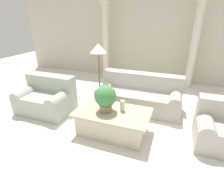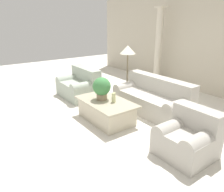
# 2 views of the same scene
# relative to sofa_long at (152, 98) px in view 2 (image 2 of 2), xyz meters

# --- Properties ---
(ground_plane) EXTENTS (16.00, 16.00, 0.00)m
(ground_plane) POSITION_rel_sofa_long_xyz_m (-0.23, -0.72, -0.33)
(ground_plane) COLOR silver
(wall_back) EXTENTS (10.00, 0.06, 3.20)m
(wall_back) POSITION_rel_sofa_long_xyz_m (-0.23, 2.33, 1.27)
(wall_back) COLOR beige
(wall_back) RESTS_ON ground_plane
(sofa_long) EXTENTS (1.97, 0.85, 0.83)m
(sofa_long) POSITION_rel_sofa_long_xyz_m (0.00, 0.00, 0.00)
(sofa_long) COLOR #B7B2A8
(sofa_long) RESTS_ON ground_plane
(loveseat) EXTENTS (1.22, 0.85, 0.83)m
(loveseat) POSITION_rel_sofa_long_xyz_m (-2.02, -0.92, 0.01)
(loveseat) COLOR #A9B5A4
(loveseat) RESTS_ON ground_plane
(coffee_table) EXTENTS (1.40, 0.83, 0.46)m
(coffee_table) POSITION_rel_sofa_long_xyz_m (-0.24, -1.21, -0.09)
(coffee_table) COLOR beige
(coffee_table) RESTS_ON ground_plane
(potted_plant) EXTENTS (0.40, 0.40, 0.50)m
(potted_plant) POSITION_rel_sofa_long_xyz_m (-0.37, -1.23, 0.41)
(potted_plant) COLOR #937F60
(potted_plant) RESTS_ON coffee_table
(pillar_candle) EXTENTS (0.08, 0.08, 0.21)m
(pillar_candle) POSITION_rel_sofa_long_xyz_m (-0.08, -1.12, 0.24)
(pillar_candle) COLOR beige
(pillar_candle) RESTS_ON coffee_table
(floor_lamp) EXTENTS (0.43, 0.43, 1.49)m
(floor_lamp) POSITION_rel_sofa_long_xyz_m (-1.10, 0.11, 0.97)
(floor_lamp) COLOR brown
(floor_lamp) RESTS_ON ground_plane
(column_left) EXTENTS (0.30, 0.30, 2.54)m
(column_left) POSITION_rel_sofa_long_xyz_m (-1.64, 1.89, 0.96)
(column_left) COLOR beige
(column_left) RESTS_ON ground_plane
(armchair) EXTENTS (0.82, 0.81, 0.80)m
(armchair) POSITION_rel_sofa_long_xyz_m (1.64, -0.87, -0.00)
(armchair) COLOR #B7B2A8
(armchair) RESTS_ON ground_plane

